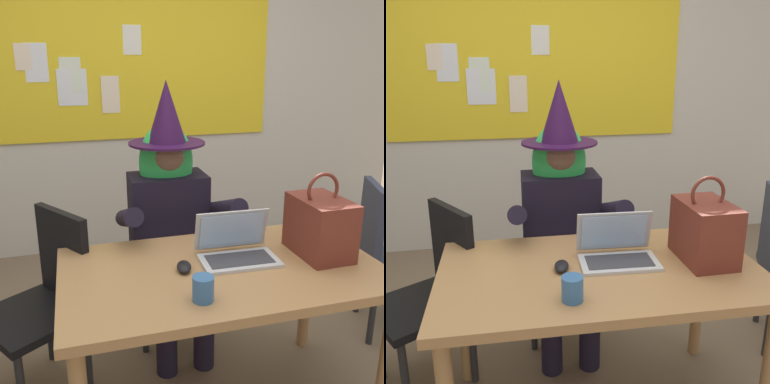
# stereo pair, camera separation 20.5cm
# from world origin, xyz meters

# --- Properties ---
(wall_back_bulletin) EXTENTS (5.25, 2.27, 2.75)m
(wall_back_bulletin) POSITION_xyz_m (-0.00, 2.09, 1.39)
(wall_back_bulletin) COLOR beige
(wall_back_bulletin) RESTS_ON ground
(desk_main) EXTENTS (1.37, 0.80, 0.73)m
(desk_main) POSITION_xyz_m (0.04, 0.01, 0.64)
(desk_main) COLOR #A37547
(desk_main) RESTS_ON ground
(chair_at_desk) EXTENTS (0.45, 0.45, 0.90)m
(chair_at_desk) POSITION_xyz_m (-0.02, 0.76, 0.50)
(chair_at_desk) COLOR #4C1E19
(chair_at_desk) RESTS_ON ground
(person_costumed) EXTENTS (0.60, 0.68, 1.47)m
(person_costumed) POSITION_xyz_m (-0.03, 0.64, 0.80)
(person_costumed) COLOR black
(person_costumed) RESTS_ON ground
(laptop) EXTENTS (0.35, 0.26, 0.20)m
(laptop) POSITION_xyz_m (0.12, 0.08, 0.78)
(laptop) COLOR #B7B7BC
(laptop) RESTS_ON desk_main
(computer_mouse) EXTENTS (0.08, 0.11, 0.03)m
(computer_mouse) POSITION_xyz_m (-0.13, 0.03, 0.75)
(computer_mouse) COLOR black
(computer_mouse) RESTS_ON desk_main
(handbag) EXTENTS (0.20, 0.30, 0.38)m
(handbag) POSITION_xyz_m (0.49, 0.01, 0.86)
(handbag) COLOR maroon
(handbag) RESTS_ON desk_main
(coffee_mug) EXTENTS (0.08, 0.08, 0.09)m
(coffee_mug) POSITION_xyz_m (-0.13, -0.22, 0.78)
(coffee_mug) COLOR #336099
(coffee_mug) RESTS_ON desk_main
(chair_spare_by_window) EXTENTS (0.58, 0.58, 0.89)m
(chair_spare_by_window) POSITION_xyz_m (-0.70, 0.42, 0.50)
(chair_spare_by_window) COLOR black
(chair_spare_by_window) RESTS_ON ground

